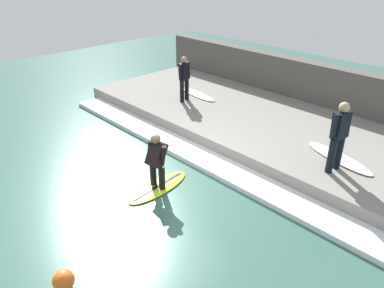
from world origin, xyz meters
name	(u,v)px	position (x,y,z in m)	size (l,w,h in m)	color
ground_plane	(164,182)	(0.00, 0.00, 0.00)	(28.00, 28.00, 0.00)	#386056
concrete_ledge	(266,126)	(4.03, 0.00, 0.21)	(4.40, 12.52, 0.42)	gray
back_wall	(312,88)	(6.48, 0.00, 0.85)	(0.50, 13.14, 1.70)	#544F49
wave_foam_crest	(205,160)	(1.42, 0.00, 0.06)	(0.83, 11.89, 0.13)	white
surfboard_riding	(158,187)	(-0.25, -0.10, 0.03)	(1.81, 0.77, 0.07)	#BFE02D
surfer_riding	(157,158)	(-0.25, -0.10, 0.80)	(0.47, 0.62, 1.33)	black
surfer_waiting_near	(339,133)	(2.75, -2.78, 1.35)	(0.56, 0.28, 1.66)	black
surfboard_waiting_near	(339,158)	(3.35, -2.64, 0.45)	(0.99, 2.00, 0.06)	silver
surfer_waiting_far	(184,76)	(3.37, 2.92, 1.26)	(0.50, 0.31, 1.50)	black
surfboard_waiting_far	(197,94)	(4.09, 3.05, 0.45)	(0.68, 1.94, 0.06)	beige
marker_buoy	(63,280)	(-3.20, -1.32, 0.18)	(0.35, 0.35, 0.35)	orange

